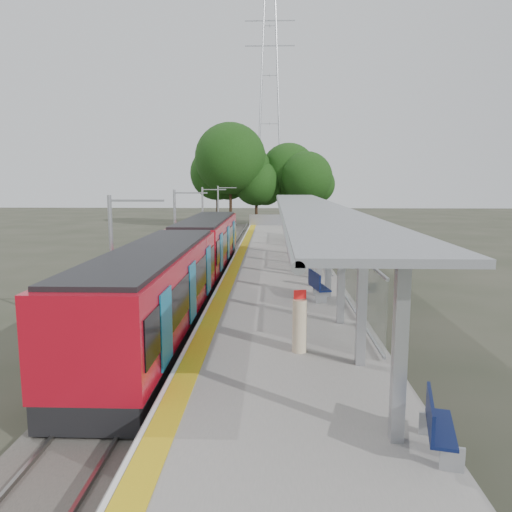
# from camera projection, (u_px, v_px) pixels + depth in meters

# --- Properties ---
(ground) EXTENTS (200.00, 200.00, 0.00)m
(ground) POSITION_uv_depth(u_px,v_px,m) (287.00, 435.00, 11.70)
(ground) COLOR #474438
(ground) RESTS_ON ground
(trackbed) EXTENTS (3.00, 70.00, 0.24)m
(trackbed) POSITION_uv_depth(u_px,v_px,m) (207.00, 273.00, 31.60)
(trackbed) COLOR #59544C
(trackbed) RESTS_ON ground
(platform) EXTENTS (6.00, 50.00, 1.00)m
(platform) POSITION_uv_depth(u_px,v_px,m) (278.00, 268.00, 31.40)
(platform) COLOR gray
(platform) RESTS_ON ground
(tactile_strip) EXTENTS (0.60, 50.00, 0.02)m
(tactile_strip) POSITION_uv_depth(u_px,v_px,m) (238.00, 259.00, 31.41)
(tactile_strip) COLOR gold
(tactile_strip) RESTS_ON platform
(end_fence) EXTENTS (6.00, 0.10, 1.20)m
(end_fence) POSITION_uv_depth(u_px,v_px,m) (276.00, 220.00, 55.89)
(end_fence) COLOR #9EA0A5
(end_fence) RESTS_ON platform
(train) EXTENTS (2.74, 27.60, 3.62)m
(train) POSITION_uv_depth(u_px,v_px,m) (188.00, 261.00, 24.32)
(train) COLOR black
(train) RESTS_ON ground
(canopy) EXTENTS (3.27, 38.00, 3.66)m
(canopy) POSITION_uv_depth(u_px,v_px,m) (309.00, 213.00, 27.02)
(canopy) COLOR #9EA0A5
(canopy) RESTS_ON platform
(pylon) EXTENTS (8.00, 4.00, 38.00)m
(pylon) POSITION_uv_depth(u_px,v_px,m) (270.00, 100.00, 81.06)
(pylon) COLOR #9EA0A5
(pylon) RESTS_ON ground
(tree_cluster) EXTENTS (18.24, 11.23, 13.07)m
(tree_cluster) POSITION_uv_depth(u_px,v_px,m) (253.00, 169.00, 63.03)
(tree_cluster) COLOR #382316
(tree_cluster) RESTS_ON ground
(catenary_masts) EXTENTS (2.08, 48.16, 5.40)m
(catenary_masts) POSITION_uv_depth(u_px,v_px,m) (177.00, 231.00, 30.26)
(catenary_masts) COLOR #9EA0A5
(catenary_masts) RESTS_ON ground
(bench_near) EXTENTS (0.82, 1.59, 1.04)m
(bench_near) POSITION_uv_depth(u_px,v_px,m) (436.00, 424.00, 9.02)
(bench_near) COLOR #0F1A4C
(bench_near) RESTS_ON platform
(bench_mid) EXTENTS (0.84, 1.77, 1.16)m
(bench_mid) POSITION_uv_depth(u_px,v_px,m) (317.00, 285.00, 20.81)
(bench_mid) COLOR #0F1A4C
(bench_mid) RESTS_ON platform
(bench_far) EXTENTS (0.48, 1.43, 0.97)m
(bench_far) POSITION_uv_depth(u_px,v_px,m) (315.00, 244.00, 35.11)
(bench_far) COLOR #0F1A4C
(bench_far) RESTS_ON platform
(info_pillar_near) EXTENTS (0.41, 0.41, 1.83)m
(info_pillar_near) POSITION_uv_depth(u_px,v_px,m) (300.00, 325.00, 14.34)
(info_pillar_near) COLOR beige
(info_pillar_near) RESTS_ON platform
(info_pillar_far) EXTENTS (0.40, 0.40, 1.79)m
(info_pillar_far) POSITION_uv_depth(u_px,v_px,m) (318.00, 260.00, 26.15)
(info_pillar_far) COLOR beige
(info_pillar_far) RESTS_ON platform
(litter_bin) EXTENTS (0.48, 0.48, 0.80)m
(litter_bin) POSITION_uv_depth(u_px,v_px,m) (312.00, 277.00, 23.58)
(litter_bin) COLOR #9EA0A5
(litter_bin) RESTS_ON platform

